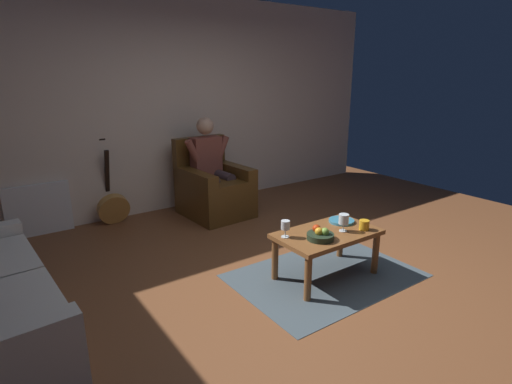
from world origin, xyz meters
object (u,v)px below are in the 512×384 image
object	(u,v)px
guitar	(113,206)
fruit_bowl	(320,235)
wine_glass_near	(344,220)
person_seated	(211,163)
candle_jar	(364,225)
wine_glass_far	(285,226)
armchair	(213,190)
decorative_dish	(341,221)
coffee_table	(327,239)

from	to	relation	value
guitar	fruit_bowl	distance (m)	2.74
wine_glass_near	person_seated	bearing A→B (deg)	-87.04
candle_jar	wine_glass_far	bearing A→B (deg)	-21.82
armchair	decorative_dish	bearing A→B (deg)	94.68
armchair	candle_jar	world-z (taller)	armchair
guitar	candle_jar	world-z (taller)	guitar
armchair	fruit_bowl	xyz separation A→B (m)	(0.18, 2.14, 0.14)
armchair	coffee_table	bearing A→B (deg)	86.51
fruit_bowl	wine_glass_near	bearing A→B (deg)	-177.75
armchair	decorative_dish	size ratio (longest dim) A/B	4.12
wine_glass_near	armchair	bearing A→B (deg)	-87.05
armchair	wine_glass_far	xyz separation A→B (m)	(0.39, 1.93, 0.20)
armchair	guitar	bearing A→B (deg)	-22.27
person_seated	candle_jar	world-z (taller)	person_seated
person_seated	candle_jar	size ratio (longest dim) A/B	13.89
coffee_table	fruit_bowl	size ratio (longest dim) A/B	4.03
person_seated	decorative_dish	xyz separation A→B (m)	(-0.27, 2.00, -0.23)
wine_glass_near	candle_jar	world-z (taller)	wine_glass_near
wine_glass_far	fruit_bowl	distance (m)	0.30
person_seated	coffee_table	size ratio (longest dim) A/B	1.34
coffee_table	wine_glass_near	xyz separation A→B (m)	(-0.13, 0.07, 0.17)
wine_glass_far	guitar	bearing A→B (deg)	-71.71
person_seated	coffee_table	xyz separation A→B (m)	(0.01, 2.10, -0.31)
wine_glass_near	fruit_bowl	distance (m)	0.30
coffee_table	person_seated	bearing A→B (deg)	-90.36
armchair	person_seated	size ratio (longest dim) A/B	0.79
coffee_table	wine_glass_far	world-z (taller)	wine_glass_far
armchair	decorative_dish	distance (m)	1.98
armchair	wine_glass_near	distance (m)	2.14
wine_glass_near	fruit_bowl	size ratio (longest dim) A/B	0.69
armchair	person_seated	world-z (taller)	person_seated
person_seated	candle_jar	xyz separation A→B (m)	(-0.29, 2.25, -0.20)
armchair	wine_glass_far	bearing A→B (deg)	75.45
armchair	wine_glass_far	world-z (taller)	armchair
guitar	fruit_bowl	world-z (taller)	guitar
wine_glass_near	coffee_table	bearing A→B (deg)	-28.36
wine_glass_near	fruit_bowl	world-z (taller)	wine_glass_near
wine_glass_far	decorative_dish	world-z (taller)	wine_glass_far
wine_glass_near	wine_glass_far	distance (m)	0.54
decorative_dish	guitar	bearing A→B (deg)	-58.79
person_seated	guitar	distance (m)	1.30
candle_jar	decorative_dish	bearing A→B (deg)	-84.85
guitar	candle_jar	xyz separation A→B (m)	(-1.46, 2.61, 0.25)
armchair	candle_jar	size ratio (longest dim) A/B	10.92
armchair	coffee_table	size ratio (longest dim) A/B	1.05
wine_glass_near	decorative_dish	world-z (taller)	wine_glass_near
wine_glass_near	wine_glass_far	xyz separation A→B (m)	(0.50, -0.19, -0.00)
decorative_dish	coffee_table	bearing A→B (deg)	19.18
wine_glass_far	coffee_table	bearing A→B (deg)	161.93
fruit_bowl	person_seated	bearing A→B (deg)	-94.64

